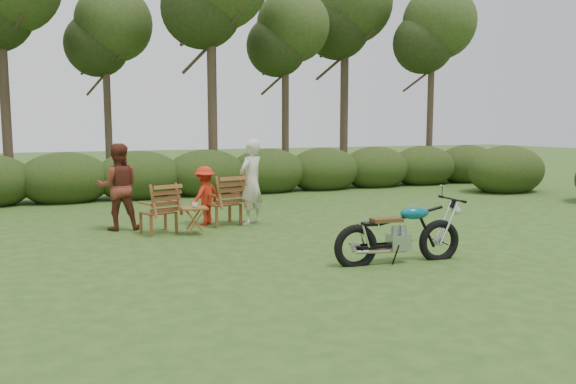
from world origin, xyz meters
name	(u,v)px	position (x,y,z in m)	size (l,w,h in m)	color
ground	(354,260)	(0.00, 0.00, 0.00)	(80.00, 80.00, 0.00)	#274818
tree_line	(214,71)	(0.50, 9.74, 3.81)	(22.52, 11.62, 8.14)	#3C2F20
motorcycle	(398,262)	(0.54, -0.43, 0.00)	(2.02, 0.77, 1.15)	#0C96A4
lawn_chair_right	(223,224)	(-1.00, 3.86, 0.00)	(0.73, 0.73, 1.06)	brown
lawn_chair_left	(159,233)	(-2.46, 3.44, 0.00)	(0.68, 0.68, 0.99)	brown
side_table	(194,221)	(-1.84, 3.04, 0.27)	(0.52, 0.44, 0.53)	brown
cup	(195,205)	(-1.84, 2.99, 0.58)	(0.12, 0.12, 0.09)	beige
adult_a	(251,224)	(-0.44, 3.66, 0.00)	(0.67, 0.44, 1.83)	beige
adult_b	(120,230)	(-3.13, 4.12, 0.00)	(0.86, 0.67, 1.76)	maroon
child	(205,224)	(-1.37, 4.01, 0.00)	(0.81, 0.47, 1.25)	red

